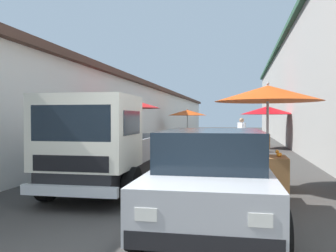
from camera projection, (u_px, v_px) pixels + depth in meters
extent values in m
plane|color=#3D3A38|center=(213.00, 151.00, 17.22)|extent=(90.00, 90.00, 0.00)
cube|color=silver|center=(91.00, 117.00, 20.88)|extent=(49.50, 7.00, 3.43)
cube|color=#4C3328|center=(91.00, 86.00, 20.84)|extent=(49.80, 7.50, 0.24)
cylinder|color=#9E9EA3|center=(267.00, 127.00, 18.90)|extent=(0.06, 0.06, 2.28)
cone|color=red|center=(267.00, 110.00, 18.88)|extent=(2.85, 2.85, 0.44)
sphere|color=#9E9EA3|center=(267.00, 105.00, 18.88)|extent=(0.07, 0.07, 0.07)
cube|color=brown|center=(264.00, 141.00, 18.84)|extent=(0.81, 0.59, 0.79)
sphere|color=orange|center=(266.00, 133.00, 18.82)|extent=(0.09, 0.09, 0.09)
sphere|color=orange|center=(261.00, 133.00, 18.99)|extent=(0.09, 0.09, 0.09)
sphere|color=orange|center=(262.00, 133.00, 19.09)|extent=(0.09, 0.09, 0.09)
cylinder|color=#9E9EA3|center=(268.00, 138.00, 7.99)|extent=(0.06, 0.06, 2.38)
cone|color=#D84C14|center=(268.00, 93.00, 7.97)|extent=(2.41, 2.41, 0.36)
sphere|color=#9E9EA3|center=(268.00, 84.00, 7.96)|extent=(0.07, 0.07, 0.07)
cube|color=olive|center=(273.00, 173.00, 8.08)|extent=(0.97, 0.64, 0.76)
sphere|color=orange|center=(263.00, 154.00, 8.29)|extent=(0.09, 0.09, 0.09)
sphere|color=orange|center=(278.00, 155.00, 8.04)|extent=(0.09, 0.09, 0.09)
sphere|color=orange|center=(280.00, 155.00, 8.08)|extent=(0.09, 0.09, 0.09)
sphere|color=orange|center=(277.00, 152.00, 8.19)|extent=(0.09, 0.09, 0.09)
cylinder|color=#9E9EA3|center=(187.00, 126.00, 23.35)|extent=(0.06, 0.06, 2.19)
cone|color=#D84C14|center=(187.00, 113.00, 23.33)|extent=(2.60, 2.60, 0.38)
sphere|color=#9E9EA3|center=(187.00, 109.00, 23.32)|extent=(0.07, 0.07, 0.07)
cube|color=brown|center=(188.00, 137.00, 23.18)|extent=(0.75, 0.63, 0.74)
sphere|color=orange|center=(189.00, 131.00, 23.31)|extent=(0.09, 0.09, 0.09)
sphere|color=orange|center=(191.00, 131.00, 23.07)|extent=(0.09, 0.09, 0.09)
sphere|color=orange|center=(185.00, 131.00, 22.97)|extent=(0.09, 0.09, 0.09)
sphere|color=orange|center=(189.00, 131.00, 23.23)|extent=(0.09, 0.09, 0.09)
sphere|color=orange|center=(190.00, 130.00, 23.13)|extent=(0.09, 0.09, 0.09)
cylinder|color=#9E9EA3|center=(127.00, 131.00, 12.52)|extent=(0.06, 0.06, 2.36)
cone|color=red|center=(127.00, 103.00, 12.50)|extent=(2.40, 2.40, 0.36)
sphere|color=#9E9EA3|center=(127.00, 97.00, 12.49)|extent=(0.07, 0.07, 0.07)
cube|color=brown|center=(130.00, 153.00, 12.74)|extent=(0.87, 0.70, 0.78)
sphere|color=orange|center=(128.00, 141.00, 12.73)|extent=(0.09, 0.09, 0.09)
sphere|color=orange|center=(129.00, 141.00, 12.73)|extent=(0.09, 0.09, 0.09)
sphere|color=orange|center=(137.00, 140.00, 12.96)|extent=(0.09, 0.09, 0.09)
sphere|color=orange|center=(124.00, 140.00, 12.84)|extent=(0.09, 0.09, 0.09)
sphere|color=orange|center=(130.00, 140.00, 12.86)|extent=(0.09, 0.09, 0.09)
sphere|color=orange|center=(126.00, 139.00, 12.81)|extent=(0.09, 0.09, 0.09)
cube|color=#ADAFB5|center=(212.00, 187.00, 5.50)|extent=(3.94, 1.82, 0.64)
cube|color=#19232D|center=(213.00, 148.00, 5.63)|extent=(2.38, 1.57, 0.56)
cube|color=black|center=(202.00, 243.00, 3.63)|extent=(0.14, 1.65, 0.20)
cube|color=silver|center=(260.00, 220.00, 3.49)|extent=(0.07, 0.24, 0.14)
cube|color=silver|center=(146.00, 214.00, 3.70)|extent=(0.07, 0.24, 0.14)
cylinder|color=black|center=(281.00, 234.00, 4.05)|extent=(0.60, 0.21, 0.60)
cylinder|color=black|center=(136.00, 226.00, 4.35)|extent=(0.60, 0.21, 0.60)
cylinder|color=black|center=(262.00, 189.00, 6.66)|extent=(0.60, 0.21, 0.60)
cylinder|color=black|center=(172.00, 186.00, 6.96)|extent=(0.60, 0.21, 0.60)
cube|color=black|center=(116.00, 166.00, 8.39)|extent=(4.83, 1.57, 0.36)
cube|color=beige|center=(88.00, 132.00, 6.77)|extent=(1.57, 1.78, 1.40)
cube|color=#19232D|center=(71.00, 123.00, 6.04)|extent=(0.09, 1.47, 0.63)
cube|color=#19232D|center=(88.00, 123.00, 6.76)|extent=(1.08, 1.80, 0.45)
cube|color=black|center=(71.00, 163.00, 6.04)|extent=(0.09, 1.40, 0.28)
cube|color=silver|center=(69.00, 191.00, 5.98)|extent=(0.16, 1.75, 0.18)
cube|color=gray|center=(157.00, 146.00, 9.04)|extent=(3.16, 0.13, 0.50)
cube|color=gray|center=(97.00, 145.00, 9.34)|extent=(3.16, 0.13, 0.50)
cube|color=gray|center=(142.00, 141.00, 10.71)|extent=(0.09, 1.65, 0.50)
cylinder|color=black|center=(132.00, 186.00, 6.63)|extent=(0.72, 0.23, 0.72)
cylinder|color=black|center=(47.00, 183.00, 6.95)|extent=(0.72, 0.23, 0.72)
cylinder|color=black|center=(164.00, 165.00, 9.65)|extent=(0.72, 0.23, 0.72)
cylinder|color=black|center=(103.00, 163.00, 9.97)|extent=(0.72, 0.23, 0.72)
cylinder|color=#232328|center=(242.00, 144.00, 17.01)|extent=(0.14, 0.14, 0.81)
cylinder|color=#232328|center=(241.00, 143.00, 17.17)|extent=(0.14, 0.14, 0.81)
cube|color=white|center=(242.00, 129.00, 17.07)|extent=(0.51, 0.40, 0.61)
sphere|color=#A57A5B|center=(242.00, 120.00, 17.06)|extent=(0.22, 0.22, 0.22)
cylinder|color=white|center=(245.00, 128.00, 16.79)|extent=(0.08, 0.08, 0.55)
cylinder|color=white|center=(239.00, 128.00, 17.34)|extent=(0.08, 0.08, 0.55)
cylinder|color=#194CB2|center=(152.00, 141.00, 18.68)|extent=(0.30, 0.30, 0.03)
cylinder|color=#194CB2|center=(153.00, 145.00, 18.79)|extent=(0.04, 0.04, 0.42)
cylinder|color=#194CB2|center=(150.00, 145.00, 18.71)|extent=(0.04, 0.04, 0.42)
cylinder|color=#194CB2|center=(152.00, 145.00, 18.57)|extent=(0.04, 0.04, 0.42)
cylinder|color=#194CB2|center=(154.00, 145.00, 18.66)|extent=(0.04, 0.04, 0.42)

